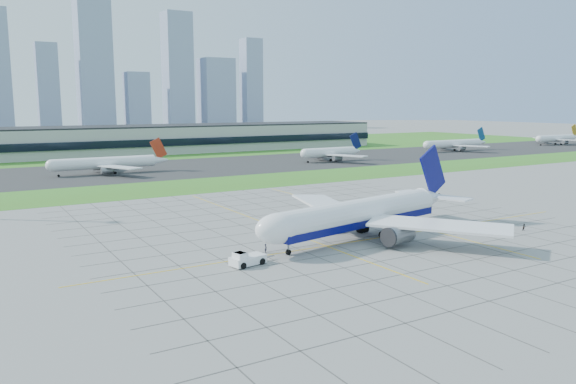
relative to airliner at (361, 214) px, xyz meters
name	(u,v)px	position (x,y,z in m)	size (l,w,h in m)	color
ground	(360,238)	(-0.03, 0.04, -5.04)	(1400.00, 1400.00, 0.00)	gray
grass_median	(199,185)	(-0.03, 90.04, -5.02)	(700.00, 35.00, 0.04)	#3D7120
asphalt_taxiway	(150,170)	(-0.03, 145.04, -5.01)	(700.00, 75.00, 0.04)	#383838
grass_far	(94,151)	(-0.03, 255.04, -5.02)	(700.00, 145.00, 0.04)	#3D7120
apron_markings	(331,228)	(0.39, 11.13, -5.03)	(120.00, 130.00, 0.03)	#474744
terminal	(172,138)	(39.97, 229.91, 2.85)	(260.00, 43.00, 15.80)	#B7B7B2
city_skyline	(22,72)	(-8.75, 520.04, 54.05)	(523.00, 32.40, 160.00)	#8B99B6
airliner	(361,214)	(0.00, 0.00, 0.00)	(58.06, 58.29, 18.43)	white
pushback_tug	(246,259)	(-29.78, -5.94, -3.90)	(9.34, 4.19, 2.56)	white
crew_near	(266,248)	(-22.92, -0.46, -4.14)	(0.66, 0.43, 1.81)	black
crew_far	(524,227)	(35.50, -13.46, -4.23)	(0.79, 0.62, 1.63)	black
distant_jet_1	(106,163)	(-19.49, 139.97, -0.55)	(46.09, 42.66, 14.08)	white
distant_jet_2	(331,152)	(87.14, 134.51, -0.56)	(33.94, 42.66, 14.08)	white
distant_jet_3	(454,144)	(186.15, 146.52, -0.55)	(49.30, 42.66, 14.08)	white
distant_jet_4	(557,138)	(288.83, 148.34, -0.55)	(42.91, 42.66, 14.08)	white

